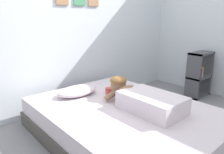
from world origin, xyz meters
TOP-DOWN VIEW (x-y plane):
  - ground_plane at (0.00, 0.00)m, footprint 11.75×11.75m
  - back_wall at (0.00, 1.40)m, footprint 3.87×0.12m
  - side_wall_right at (1.99, 0.18)m, footprint 0.10×5.71m
  - bed at (-0.22, 0.19)m, footprint 1.54×2.07m
  - pillow at (-0.40, 0.84)m, footprint 0.52×0.32m
  - person_lying at (-0.09, 0.06)m, footprint 0.43×0.92m
  - coffee_cup at (-0.06, 0.62)m, footprint 0.12×0.09m
  - cell_phone at (0.00, -0.12)m, footprint 0.07×0.14m
  - bookshelf at (1.62, 0.29)m, footprint 0.45×0.24m

SIDE VIEW (x-z plane):
  - ground_plane at x=0.00m, z-range 0.00..0.00m
  - bed at x=-0.22m, z-range 0.00..0.35m
  - cell_phone at x=0.00m, z-range 0.35..0.36m
  - bookshelf at x=1.62m, z-range 0.00..0.75m
  - coffee_cup at x=-0.06m, z-range 0.35..0.43m
  - pillow at x=-0.40m, z-range 0.35..0.46m
  - person_lying at x=-0.09m, z-range 0.32..0.59m
  - side_wall_right at x=1.99m, z-range 0.00..2.50m
  - back_wall at x=0.00m, z-range 0.00..2.50m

